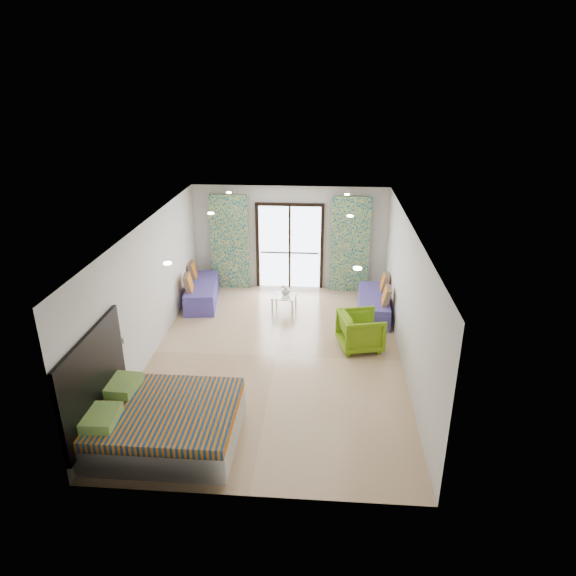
# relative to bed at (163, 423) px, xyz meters

# --- Properties ---
(floor) EXTENTS (5.00, 7.50, 0.01)m
(floor) POSITION_rel_bed_xyz_m (1.48, 2.70, -0.32)
(floor) COLOR tan
(floor) RESTS_ON ground
(ceiling) EXTENTS (5.00, 7.50, 0.01)m
(ceiling) POSITION_rel_bed_xyz_m (1.48, 2.70, 2.38)
(ceiling) COLOR silver
(ceiling) RESTS_ON ground
(wall_back) EXTENTS (5.00, 0.01, 2.70)m
(wall_back) POSITION_rel_bed_xyz_m (1.48, 6.45, 1.03)
(wall_back) COLOR silver
(wall_back) RESTS_ON ground
(wall_front) EXTENTS (5.00, 0.01, 2.70)m
(wall_front) POSITION_rel_bed_xyz_m (1.48, -1.05, 1.03)
(wall_front) COLOR silver
(wall_front) RESTS_ON ground
(wall_left) EXTENTS (0.01, 7.50, 2.70)m
(wall_left) POSITION_rel_bed_xyz_m (-1.02, 2.70, 1.03)
(wall_left) COLOR silver
(wall_left) RESTS_ON ground
(wall_right) EXTENTS (0.01, 7.50, 2.70)m
(wall_right) POSITION_rel_bed_xyz_m (3.98, 2.70, 1.03)
(wall_right) COLOR silver
(wall_right) RESTS_ON ground
(balcony_door) EXTENTS (1.76, 0.08, 2.28)m
(balcony_door) POSITION_rel_bed_xyz_m (1.48, 6.42, 0.94)
(balcony_door) COLOR black
(balcony_door) RESTS_ON floor
(balcony_rail) EXTENTS (1.52, 0.03, 0.04)m
(balcony_rail) POSITION_rel_bed_xyz_m (1.48, 6.43, 0.63)
(balcony_rail) COLOR #595451
(balcony_rail) RESTS_ON balcony_door
(curtain_left) EXTENTS (1.00, 0.10, 2.50)m
(curtain_left) POSITION_rel_bed_xyz_m (-0.07, 6.27, 0.93)
(curtain_left) COLOR silver
(curtain_left) RESTS_ON floor
(curtain_right) EXTENTS (1.00, 0.10, 2.50)m
(curtain_right) POSITION_rel_bed_xyz_m (3.03, 6.27, 0.93)
(curtain_right) COLOR silver
(curtain_right) RESTS_ON floor
(downlight_a) EXTENTS (0.12, 0.12, 0.02)m
(downlight_a) POSITION_rel_bed_xyz_m (0.08, 0.70, 2.35)
(downlight_a) COLOR #FFE0B2
(downlight_a) RESTS_ON ceiling
(downlight_b) EXTENTS (0.12, 0.12, 0.02)m
(downlight_b) POSITION_rel_bed_xyz_m (2.88, 0.70, 2.35)
(downlight_b) COLOR #FFE0B2
(downlight_b) RESTS_ON ceiling
(downlight_c) EXTENTS (0.12, 0.12, 0.02)m
(downlight_c) POSITION_rel_bed_xyz_m (0.08, 3.70, 2.35)
(downlight_c) COLOR #FFE0B2
(downlight_c) RESTS_ON ceiling
(downlight_d) EXTENTS (0.12, 0.12, 0.02)m
(downlight_d) POSITION_rel_bed_xyz_m (2.88, 3.70, 2.35)
(downlight_d) COLOR #FFE0B2
(downlight_d) RESTS_ON ceiling
(downlight_e) EXTENTS (0.12, 0.12, 0.02)m
(downlight_e) POSITION_rel_bed_xyz_m (0.08, 5.70, 2.35)
(downlight_e) COLOR #FFE0B2
(downlight_e) RESTS_ON ceiling
(downlight_f) EXTENTS (0.12, 0.12, 0.02)m
(downlight_f) POSITION_rel_bed_xyz_m (2.88, 5.70, 2.35)
(downlight_f) COLOR #FFE0B2
(downlight_f) RESTS_ON ceiling
(headboard) EXTENTS (0.06, 2.10, 1.50)m
(headboard) POSITION_rel_bed_xyz_m (-0.98, -0.00, 0.73)
(headboard) COLOR black
(headboard) RESTS_ON floor
(switch_plate) EXTENTS (0.02, 0.10, 0.10)m
(switch_plate) POSITION_rel_bed_xyz_m (-0.99, 1.25, 0.73)
(switch_plate) COLOR silver
(switch_plate) RESTS_ON wall_left
(bed) EXTENTS (2.22, 1.81, 0.76)m
(bed) POSITION_rel_bed_xyz_m (0.00, 0.00, 0.00)
(bed) COLOR silver
(bed) RESTS_ON floor
(daybed_left) EXTENTS (0.96, 1.92, 0.91)m
(daybed_left) POSITION_rel_bed_xyz_m (-0.64, 5.23, -0.04)
(daybed_left) COLOR #4B409A
(daybed_left) RESTS_ON floor
(daybed_right) EXTENTS (0.79, 1.83, 0.89)m
(daybed_right) POSITION_rel_bed_xyz_m (3.60, 4.80, -0.04)
(daybed_right) COLOR #4B409A
(daybed_right) RESTS_ON floor
(coffee_table) EXTENTS (0.61, 0.61, 0.64)m
(coffee_table) POSITION_rel_bed_xyz_m (1.46, 4.95, 0.01)
(coffee_table) COLOR silver
(coffee_table) RESTS_ON floor
(vase) EXTENTS (0.23, 0.24, 0.21)m
(vase) POSITION_rel_bed_xyz_m (1.49, 5.02, 0.15)
(vase) COLOR white
(vase) RESTS_ON coffee_table
(armchair) EXTENTS (0.95, 0.99, 0.85)m
(armchair) POSITION_rel_bed_xyz_m (3.18, 3.18, 0.11)
(armchair) COLOR #699413
(armchair) RESTS_ON floor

